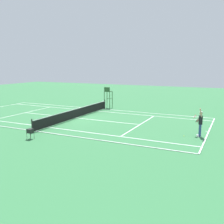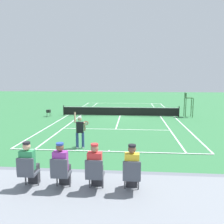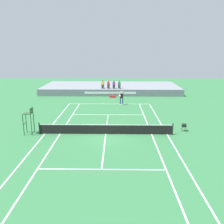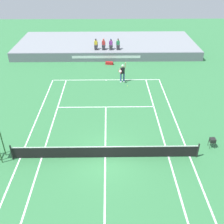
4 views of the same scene
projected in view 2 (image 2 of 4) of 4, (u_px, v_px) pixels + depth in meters
name	position (u px, v px, depth m)	size (l,w,h in m)	color
ground_plane	(120.00, 116.00, 24.50)	(80.00, 80.00, 0.00)	#337542
court	(120.00, 116.00, 24.50)	(11.08, 23.88, 0.03)	#337542
net	(120.00, 111.00, 24.42)	(11.98, 0.10, 1.07)	black
barrier_wall	(92.00, 188.00, 7.47)	(23.27, 0.25, 1.09)	slate
spectator_seated_0	(132.00, 169.00, 5.99)	(0.44, 0.60, 1.27)	#474C56
spectator_seated_1	(95.00, 168.00, 6.07)	(0.44, 0.60, 1.27)	#474C56
spectator_seated_2	(62.00, 166.00, 6.15)	(0.44, 0.60, 1.27)	#474C56
spectator_seated_3	(29.00, 165.00, 6.22)	(0.44, 0.60, 1.27)	#474C56
tennis_player	(80.00, 131.00, 13.24)	(0.74, 0.73, 2.08)	navy
tennis_ball	(77.00, 143.00, 14.39)	(0.07, 0.07, 0.07)	#D1E533
umpire_chair	(188.00, 102.00, 23.69)	(0.77, 0.77, 2.44)	#2D562D
equipment_bag	(87.00, 185.00, 8.51)	(0.94, 0.47, 0.32)	red
ball_hopper	(48.00, 111.00, 24.04)	(0.36, 0.36, 0.70)	black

